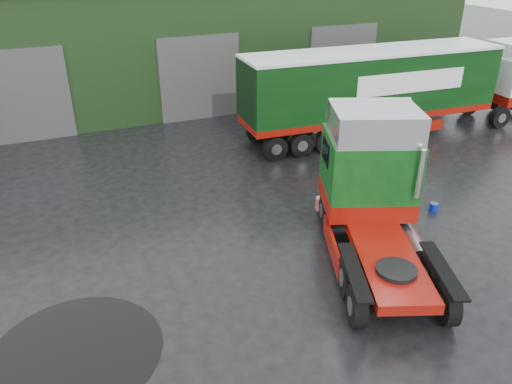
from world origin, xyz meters
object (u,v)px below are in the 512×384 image
warehouse (167,34)px  wash_bucket (434,207)px  lorry_right (370,95)px  hero_tractor (384,202)px

warehouse → wash_bucket: bearing=-77.4°
warehouse → lorry_right: (6.00, -11.52, -1.20)m
warehouse → wash_bucket: size_ratio=113.41×
warehouse → lorry_right: size_ratio=2.18×
warehouse → hero_tractor: bearing=-88.6°
hero_tractor → wash_bucket: 4.45m
lorry_right → wash_bucket: lorry_right is taller
hero_tractor → wash_bucket: (3.60, 1.84, -1.87)m
wash_bucket → warehouse: bearing=102.6°
warehouse → lorry_right: warehouse is taller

